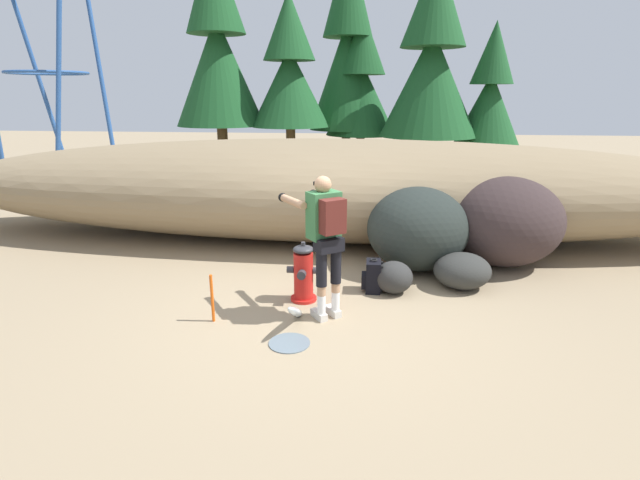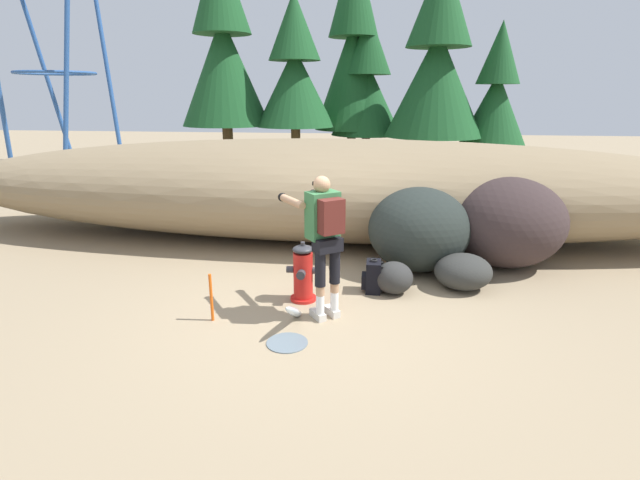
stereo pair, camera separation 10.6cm
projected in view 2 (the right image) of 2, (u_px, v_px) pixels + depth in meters
ground_plane at (316, 313)px, 6.07m from camera, size 56.00×56.00×0.04m
dirt_embankment at (338, 189)px, 8.93m from camera, size 15.46×3.20×1.85m
fire_hydrant at (303, 274)px, 6.30m from camera, size 0.44×0.39×0.81m
hydrant_water_jet at (293, 317)px, 5.65m from camera, size 0.46×1.26×0.65m
utility_worker at (323, 229)px, 5.64m from camera, size 0.89×1.01×1.74m
spare_backpack at (373, 277)px, 6.62m from camera, size 0.29×0.30×0.47m
boulder_large at (505, 222)px, 7.52m from camera, size 2.03×1.94×1.42m
boulder_mid at (419, 229)px, 7.35m from camera, size 1.62×1.58×1.29m
boulder_small at (463, 272)px, 6.72m from camera, size 0.91×0.85×0.50m
boulder_outlier at (394, 278)px, 6.57m from camera, size 0.58×0.57×0.44m
pine_tree_far_left at (223, 50)px, 14.39m from camera, size 2.70×2.70×6.98m
pine_tree_left at (295, 72)px, 14.33m from camera, size 2.40×2.40×5.48m
pine_tree_center at (353, 54)px, 15.62m from camera, size 2.49×2.49×7.29m
pine_tree_right at (367, 85)px, 15.70m from camera, size 2.34×2.34×5.14m
pine_tree_far_right at (437, 63)px, 14.08m from camera, size 2.94×2.94×6.48m
pine_tree_ridge_end at (496, 95)px, 14.28m from camera, size 1.95×1.95×4.67m
survey_stake at (211, 298)px, 5.74m from camera, size 0.04×0.04×0.60m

